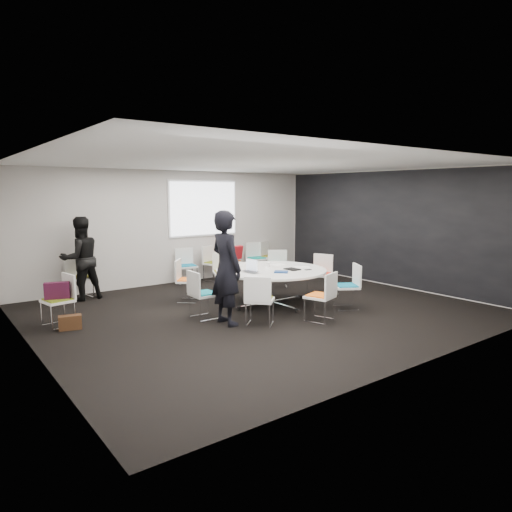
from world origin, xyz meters
TOP-DOWN VIEW (x-y plane):
  - room_shell at (0.09, 0.00)m, footprint 8.08×7.08m
  - conference_table at (0.46, 0.24)m, footprint 2.22×2.22m
  - projection_screen at (0.80, 3.46)m, footprint 1.90×0.03m
  - chair_ring_a at (1.95, 0.35)m, footprint 0.59×0.60m
  - chair_ring_b at (1.65, 1.45)m, footprint 0.63×0.63m
  - chair_ring_c at (0.36, 1.86)m, footprint 0.60×0.60m
  - chair_ring_d at (-0.78, 1.47)m, footprint 0.64×0.64m
  - chair_ring_e at (-1.17, 0.16)m, footprint 0.46×0.47m
  - chair_ring_f at (-0.62, -0.80)m, footprint 0.64×0.64m
  - chair_ring_g at (0.40, -1.23)m, footprint 0.58×0.57m
  - chair_ring_h at (1.43, -0.92)m, footprint 0.62×0.62m
  - chair_back_a at (0.09, 3.13)m, footprint 0.54×0.53m
  - chair_back_b at (0.89, 3.14)m, footprint 0.59×0.59m
  - chair_back_c at (1.42, 3.15)m, footprint 0.52×0.51m
  - chair_back_d at (2.26, 3.14)m, footprint 0.52×0.51m
  - chair_back_e at (2.77, 3.16)m, footprint 0.59×0.58m
  - chair_spare_left at (-3.37, 1.22)m, footprint 0.53×0.53m
  - chair_person_back at (-2.49, 3.15)m, footprint 0.53×0.52m
  - person_main at (-1.02, -0.37)m, footprint 0.47×0.72m
  - person_back at (-2.49, 2.98)m, footprint 0.93×0.77m
  - laptop at (-0.06, 0.18)m, footprint 0.30×0.40m
  - laptop_lid at (-0.04, 0.23)m, footprint 0.05×0.30m
  - notebook_black at (0.75, -0.07)m, footprint 0.22×0.30m
  - tablet_folio at (0.37, -0.19)m, footprint 0.33×0.33m
  - papers_right at (0.93, 0.57)m, footprint 0.32×0.24m
  - papers_front at (1.13, 0.05)m, footprint 0.36×0.33m
  - cup at (0.61, 0.54)m, footprint 0.08×0.08m
  - phone at (1.00, -0.28)m, footprint 0.15×0.09m
  - maroon_bag at (-3.39, 1.22)m, footprint 0.42×0.26m
  - brown_bag at (-3.29, 0.90)m, footprint 0.39×0.24m
  - red_jacket at (1.42, 2.93)m, footprint 0.46×0.24m

SIDE VIEW (x-z plane):
  - brown_bag at x=-3.29m, z-range 0.00..0.24m
  - chair_ring_a at x=1.95m, z-range -0.16..0.72m
  - chair_ring_b at x=1.65m, z-range -0.16..0.72m
  - chair_ring_c at x=0.36m, z-range -0.16..0.72m
  - chair_ring_d at x=-0.78m, z-range -0.16..0.72m
  - chair_ring_e at x=-1.17m, z-range -0.16..0.72m
  - chair_ring_f at x=-0.62m, z-range -0.16..0.72m
  - chair_ring_g at x=0.40m, z-range -0.16..0.72m
  - chair_ring_h at x=1.43m, z-range -0.16..0.72m
  - chair_back_a at x=0.09m, z-range -0.16..0.72m
  - chair_back_b at x=0.89m, z-range -0.16..0.72m
  - chair_back_c at x=1.42m, z-range -0.16..0.72m
  - chair_back_d at x=2.26m, z-range -0.16..0.72m
  - chair_back_e at x=2.77m, z-range -0.16..0.72m
  - chair_spare_left at x=-3.37m, z-range -0.16..0.72m
  - chair_person_back at x=-2.49m, z-range -0.16..0.72m
  - conference_table at x=0.46m, z-range 0.17..0.90m
  - maroon_bag at x=-3.39m, z-range 0.48..0.76m
  - red_jacket at x=1.42m, z-range 0.52..0.88m
  - papers_right at x=0.93m, z-range 0.73..0.73m
  - papers_front at x=1.13m, z-range 0.73..0.73m
  - phone at x=1.00m, z-range 0.73..0.74m
  - notebook_black at x=0.75m, z-range 0.73..0.75m
  - tablet_folio at x=0.37m, z-range 0.73..0.76m
  - laptop at x=-0.06m, z-range 0.73..0.76m
  - cup at x=0.61m, z-range 0.73..0.82m
  - laptop_lid at x=-0.04m, z-range 0.75..0.97m
  - person_back at x=-2.49m, z-range 0.00..1.76m
  - person_main at x=-1.02m, z-range 0.00..1.97m
  - room_shell at x=0.09m, z-range -0.04..2.84m
  - projection_screen at x=0.80m, z-range 1.17..2.53m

